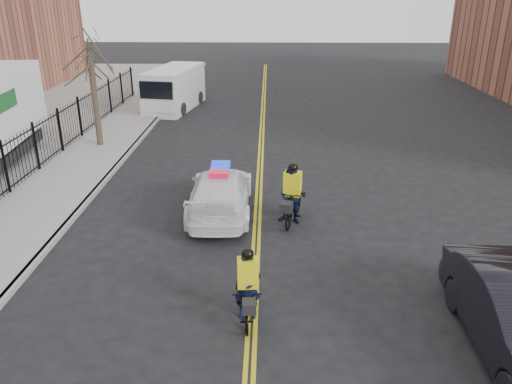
{
  "coord_description": "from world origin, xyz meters",
  "views": [
    {
      "loc": [
        0.32,
        -12.47,
        6.97
      ],
      "look_at": [
        -0.02,
        1.4,
        1.3
      ],
      "focal_mm": 35.0,
      "sensor_mm": 36.0,
      "label": 1
    }
  ],
  "objects_px": {
    "cyclist_near": "(248,294)",
    "cargo_van": "(174,89)",
    "police_cruiser": "(221,192)",
    "cyclist_far": "(292,199)"
  },
  "relations": [
    {
      "from": "cargo_van",
      "to": "cyclist_far",
      "type": "height_order",
      "value": "cargo_van"
    },
    {
      "from": "police_cruiser",
      "to": "cyclist_far",
      "type": "height_order",
      "value": "cyclist_far"
    },
    {
      "from": "cargo_van",
      "to": "cyclist_near",
      "type": "height_order",
      "value": "cargo_van"
    },
    {
      "from": "cyclist_near",
      "to": "cargo_van",
      "type": "bearing_deg",
      "value": 99.61
    },
    {
      "from": "cyclist_near",
      "to": "cyclist_far",
      "type": "bearing_deg",
      "value": 71.92
    },
    {
      "from": "cargo_van",
      "to": "cyclist_far",
      "type": "relative_size",
      "value": 3.01
    },
    {
      "from": "police_cruiser",
      "to": "cargo_van",
      "type": "distance_m",
      "value": 16.01
    },
    {
      "from": "cyclist_near",
      "to": "police_cruiser",
      "type": "bearing_deg",
      "value": 96.4
    },
    {
      "from": "police_cruiser",
      "to": "cyclist_near",
      "type": "xyz_separation_m",
      "value": [
        1.14,
        -5.8,
        -0.11
      ]
    },
    {
      "from": "police_cruiser",
      "to": "cyclist_near",
      "type": "distance_m",
      "value": 5.91
    }
  ]
}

